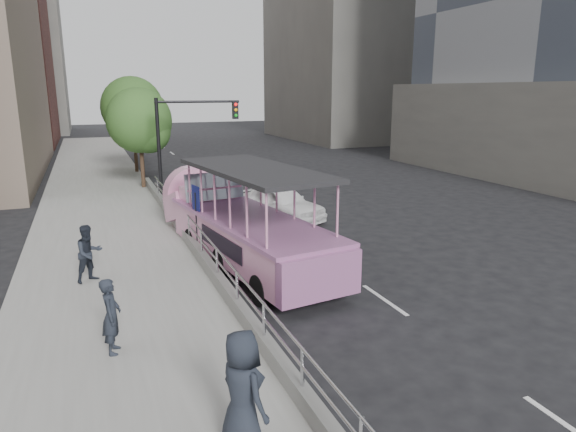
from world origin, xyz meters
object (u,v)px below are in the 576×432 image
Objects in this scene: duck_boat at (238,224)px; parking_sign at (196,213)px; car at (280,203)px; street_tree_near at (141,123)px; pedestrian_near at (111,316)px; traffic_signal at (183,133)px; pedestrian_mid at (89,253)px; pedestrian_far at (243,392)px; street_tree_far at (134,110)px.

duck_boat is 4.00× the size of parking_sign.
street_tree_near is at bearing 97.06° from car.
pedestrian_near is at bearing -126.98° from duck_boat.
street_tree_near is (-1.60, 3.43, 0.32)m from traffic_signal.
pedestrian_mid is 0.86× the size of pedestrian_far.
traffic_signal is at bearing -5.00° from pedestrian_near.
street_tree_near is at bearing 96.78° from duck_boat.
street_tree_far is at bearing 88.09° from street_tree_near.
pedestrian_mid reaches higher than pedestrian_near.
pedestrian_far is at bearing -106.67° from pedestrian_mid.
car is at bearing -60.71° from street_tree_near.
street_tree_far reaches higher than pedestrian_near.
traffic_signal is at bearing 82.04° from parking_sign.
duck_boat is 1.77× the size of street_tree_near.
street_tree_far reaches higher than car.
car is 2.73× the size of pedestrian_mid.
parking_sign is (-4.50, -4.12, 0.85)m from car.
traffic_signal is at bearing -65.02° from street_tree_near.
pedestrian_far is 0.75× the size of parking_sign.
pedestrian_far reaches higher than pedestrian_near.
pedestrian_near is 0.84× the size of pedestrian_far.
pedestrian_mid is at bearing -165.97° from car.
pedestrian_mid is (-0.36, 4.50, 0.02)m from pedestrian_near.
parking_sign is at bearing -97.96° from traffic_signal.
parking_sign reaches higher than pedestrian_mid.
duck_boat is 9.99m from traffic_signal.
street_tree_near reaches higher than parking_sign.
duck_boat is 9.83m from pedestrian_far.
duck_boat is 1.40m from parking_sign.
pedestrian_mid is 12.11m from traffic_signal.
car is 0.69× the size of street_tree_far.
duck_boat reaches higher than car.
car is 0.78× the size of street_tree_near.
duck_boat is 5.64m from car.
pedestrian_far is 28.81m from street_tree_far.
duck_boat is 6.20× the size of pedestrian_mid.
pedestrian_near is at bearing -116.11° from parking_sign.
duck_boat is 5.32× the size of pedestrian_far.
street_tree_near is (3.08, 14.34, 2.70)m from pedestrian_mid.
duck_boat reaches higher than pedestrian_far.
street_tree_far reaches higher than parking_sign.
street_tree_far is (-0.10, 18.68, 2.70)m from parking_sign.
pedestrian_near is 19.22m from street_tree_near.
parking_sign is (-1.26, 0.48, 0.39)m from duck_boat.
car is at bearing -41.11° from pedestrian_far.
car is 2.34× the size of pedestrian_far.
pedestrian_near is at bearing -148.42° from car.
duck_boat is 13.50m from street_tree_near.
car is 15.24m from pedestrian_far.
duck_boat is 1.94× the size of traffic_signal.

